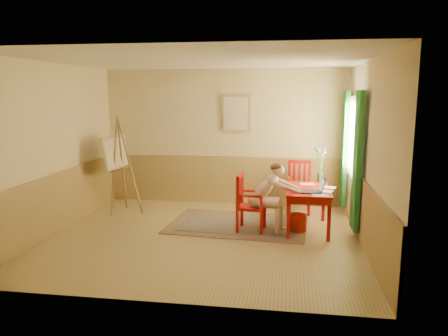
% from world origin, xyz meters
% --- Properties ---
extents(room, '(5.04, 4.54, 2.84)m').
position_xyz_m(room, '(0.00, 0.00, 1.40)').
color(room, tan).
rests_on(room, ground).
extents(wainscot, '(5.00, 4.50, 1.00)m').
position_xyz_m(wainscot, '(0.00, 0.80, 0.50)').
color(wainscot, '#A68951').
rests_on(wainscot, room).
extents(window, '(0.12, 2.01, 2.20)m').
position_xyz_m(window, '(2.42, 1.10, 1.35)').
color(window, white).
rests_on(window, room).
extents(wall_portrait, '(0.60, 0.05, 0.76)m').
position_xyz_m(wall_portrait, '(0.25, 2.20, 1.90)').
color(wall_portrait, tan).
rests_on(wall_portrait, room).
extents(rug, '(2.52, 1.78, 0.02)m').
position_xyz_m(rug, '(0.48, 0.74, 0.01)').
color(rug, '#8C7251').
rests_on(rug, room).
extents(table, '(0.72, 1.20, 0.72)m').
position_xyz_m(table, '(1.67, 0.64, 0.63)').
color(table, '#B40E07').
rests_on(table, room).
extents(chair_left, '(0.48, 0.47, 0.97)m').
position_xyz_m(chair_left, '(0.69, 0.42, 0.48)').
color(chair_left, '#B40E07').
rests_on(chair_left, room).
extents(chair_back, '(0.46, 0.48, 1.01)m').
position_xyz_m(chair_back, '(1.55, 1.73, 0.51)').
color(chair_back, '#B40E07').
rests_on(chair_back, room).
extents(figure, '(0.89, 0.41, 1.19)m').
position_xyz_m(figure, '(1.02, 0.40, 0.65)').
color(figure, beige).
rests_on(figure, room).
extents(laptop, '(0.44, 0.30, 0.25)m').
position_xyz_m(laptop, '(1.75, 0.37, 0.77)').
color(laptop, '#1E2338').
rests_on(laptop, table).
extents(papers, '(0.62, 1.06, 0.00)m').
position_xyz_m(papers, '(1.86, 0.59, 0.72)').
color(papers, white).
rests_on(papers, table).
extents(vase, '(0.21, 0.31, 0.63)m').
position_xyz_m(vase, '(1.91, 1.25, 1.01)').
color(vase, '#3F724C').
rests_on(vase, table).
extents(wastebasket, '(0.29, 0.29, 0.30)m').
position_xyz_m(wastebasket, '(1.52, 0.51, 0.15)').
color(wastebasket, red).
rests_on(wastebasket, room).
extents(easel, '(0.67, 0.84, 1.88)m').
position_xyz_m(easel, '(-1.93, 1.22, 1.11)').
color(easel, olive).
rests_on(easel, room).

